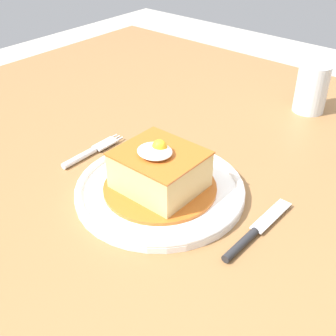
{
  "coord_description": "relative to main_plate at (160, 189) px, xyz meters",
  "views": [
    {
      "loc": [
        0.35,
        -0.59,
        1.17
      ],
      "look_at": [
        -0.02,
        -0.15,
        0.79
      ],
      "focal_mm": 46.16,
      "sensor_mm": 36.0,
      "label": 1
    }
  ],
  "objects": [
    {
      "name": "knife",
      "position": [
        0.17,
        0.0,
        -0.0
      ],
      "size": [
        0.02,
        0.17,
        0.01
      ],
      "color": "#262628",
      "rests_on": "dining_table"
    },
    {
      "name": "main_plate",
      "position": [
        0.0,
        0.0,
        0.0
      ],
      "size": [
        0.27,
        0.27,
        0.02
      ],
      "color": "white",
      "rests_on": "dining_table"
    },
    {
      "name": "fork",
      "position": [
        -0.18,
        0.0,
        -0.0
      ],
      "size": [
        0.02,
        0.14,
        0.01
      ],
      "color": "silver",
      "rests_on": "dining_table"
    },
    {
      "name": "drinking_glass",
      "position": [
        0.05,
        0.44,
        0.04
      ],
      "size": [
        0.07,
        0.07,
        0.1
      ],
      "color": "#3F2314",
      "rests_on": "dining_table"
    },
    {
      "name": "dining_table",
      "position": [
        0.02,
        0.17,
        -0.1
      ],
      "size": [
        1.47,
        1.0,
        0.75
      ],
      "color": "olive",
      "rests_on": "ground_plane"
    },
    {
      "name": "sandwich_meal",
      "position": [
        -0.0,
        -0.0,
        0.03
      ],
      "size": [
        0.18,
        0.18,
        0.09
      ],
      "color": "#B75B1E",
      "rests_on": "main_plate"
    }
  ]
}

